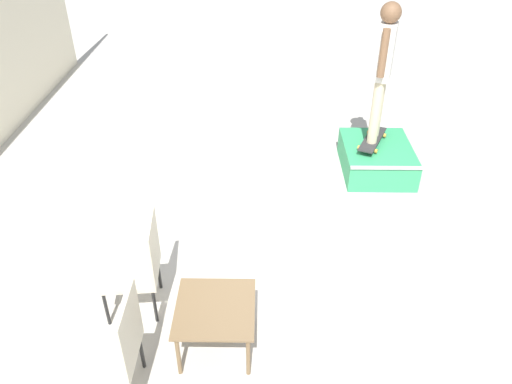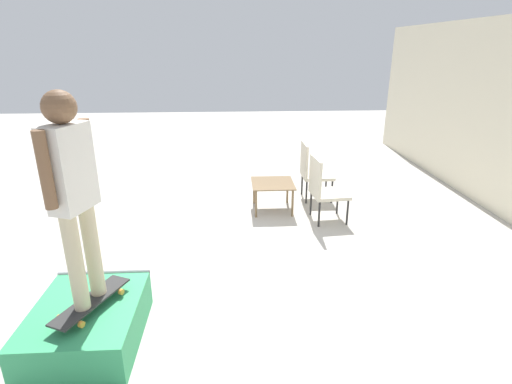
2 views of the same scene
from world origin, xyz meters
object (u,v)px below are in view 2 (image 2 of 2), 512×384
patio_chair_left (312,169)px  skateboard_on_ramp (92,301)px  person_skater (72,185)px  patio_chair_right (323,187)px  skate_ramp_box (88,323)px  coffee_table (273,186)px

patio_chair_left → skateboard_on_ramp: bearing=143.4°
skateboard_on_ramp → patio_chair_left: 4.40m
skateboard_on_ramp → person_skater: person_skater is taller
person_skater → patio_chair_right: 3.82m
patio_chair_left → patio_chair_right: bearing=179.8°
skate_ramp_box → skateboard_on_ramp: 0.29m
person_skater → coffee_table: person_skater is taller
coffee_table → patio_chair_right: 0.88m
skate_ramp_box → patio_chair_right: bearing=133.5°
patio_chair_left → patio_chair_right: size_ratio=1.00×
coffee_table → patio_chair_right: size_ratio=0.70×
skate_ramp_box → skateboard_on_ramp: (0.05, 0.08, 0.27)m
skate_ramp_box → person_skater: person_skater is taller
person_skater → coffee_table: size_ratio=2.54×
person_skater → patio_chair_left: size_ratio=1.78×
coffee_table → skate_ramp_box: bearing=-33.0°
skate_ramp_box → patio_chair_left: (-3.49, 2.69, 0.35)m
skate_ramp_box → coffee_table: coffee_table is taller
skate_ramp_box → patio_chair_right: 3.73m
person_skater → coffee_table: 3.78m
patio_chair_left → patio_chair_right: same height
skate_ramp_box → patio_chair_left: bearing=142.4°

